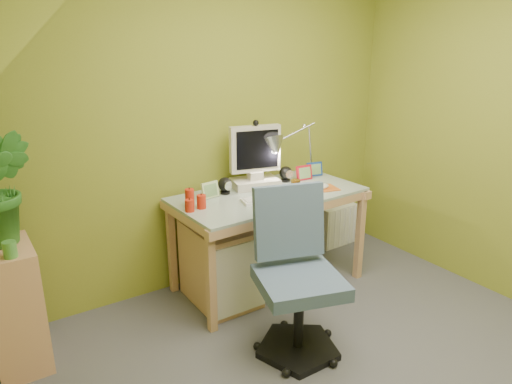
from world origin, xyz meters
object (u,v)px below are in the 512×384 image
desk_lamp (303,138)px  side_ledge (14,307)px  task_chair (300,280)px  monitor (255,151)px  radiator (337,225)px  desk (268,240)px

desk_lamp → side_ledge: 2.27m
desk_lamp → task_chair: bearing=-130.0°
monitor → side_ledge: monitor is taller
task_chair → radiator: 1.65m
desk → monitor: bearing=87.7°
side_ledge → radiator: (2.65, 0.23, -0.18)m
monitor → side_ledge: (-1.71, -0.15, -0.64)m
desk → desk_lamp: desk_lamp is taller
desk → monitor: monitor is taller
desk_lamp → monitor: bearing=178.9°
side_ledge → desk: bearing=-0.8°
task_chair → radiator: size_ratio=2.60×
desk → task_chair: size_ratio=1.43×
task_chair → desk_lamp: bearing=68.1°
radiator → task_chair: bearing=-142.5°
desk → desk_lamp: bearing=19.5°
monitor → desk_lamp: (0.45, 0.00, 0.04)m
side_ledge → radiator: bearing=5.1°
monitor → desk: bearing=-76.9°
task_chair → side_ledge: bearing=167.4°
desk_lamp → radiator: desk_lamp is taller
task_chair → radiator: task_chair is taller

